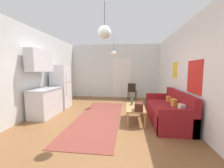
# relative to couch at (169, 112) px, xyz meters

# --- Properties ---
(ground_plane) EXTENTS (5.29, 8.27, 0.10)m
(ground_plane) POSITION_rel_couch_xyz_m (-1.91, -0.49, -0.34)
(ground_plane) COLOR brown
(wall_back) EXTENTS (4.89, 0.13, 2.86)m
(wall_back) POSITION_rel_couch_xyz_m (-1.90, 3.39, 1.13)
(wall_back) COLOR silver
(wall_back) RESTS_ON ground_plane
(wall_right) EXTENTS (0.12, 7.87, 2.86)m
(wall_right) POSITION_rel_couch_xyz_m (0.48, -0.49, 1.14)
(wall_right) COLOR white
(wall_right) RESTS_ON ground_plane
(wall_left) EXTENTS (0.12, 7.87, 2.86)m
(wall_left) POSITION_rel_couch_xyz_m (-4.30, -0.49, 1.14)
(wall_left) COLOR silver
(wall_left) RESTS_ON ground_plane
(area_rug) EXTENTS (1.34, 3.72, 0.01)m
(area_rug) POSITION_rel_couch_xyz_m (-2.11, 0.04, -0.28)
(area_rug) COLOR brown
(area_rug) RESTS_ON ground_plane
(couch) EXTENTS (0.88, 2.11, 0.89)m
(couch) POSITION_rel_couch_xyz_m (0.00, 0.00, 0.00)
(couch) COLOR maroon
(couch) RESTS_ON ground_plane
(coffee_table) EXTENTS (0.53, 1.03, 0.42)m
(coffee_table) POSITION_rel_couch_xyz_m (-0.97, -0.09, 0.08)
(coffee_table) COLOR #B27F4C
(coffee_table) RESTS_ON ground_plane
(bamboo_vase) EXTENTS (0.07, 0.07, 0.40)m
(bamboo_vase) POSITION_rel_couch_xyz_m (-1.08, 0.12, 0.23)
(bamboo_vase) COLOR #47704C
(bamboo_vase) RESTS_ON coffee_table
(handbag) EXTENTS (0.25, 0.34, 0.33)m
(handbag) POSITION_rel_couch_xyz_m (-0.90, -0.42, 0.24)
(handbag) COLOR #512319
(handbag) RESTS_ON coffee_table
(refrigerator) EXTENTS (0.62, 0.65, 1.69)m
(refrigerator) POSITION_rel_couch_xyz_m (-3.85, 1.05, 0.55)
(refrigerator) COLOR white
(refrigerator) RESTS_ON ground_plane
(kitchen_counter) EXTENTS (0.61, 1.17, 2.14)m
(kitchen_counter) POSITION_rel_couch_xyz_m (-3.91, 0.04, 0.53)
(kitchen_counter) COLOR silver
(kitchen_counter) RESTS_ON ground_plane
(accent_chair) EXTENTS (0.49, 0.48, 0.84)m
(accent_chair) POSITION_rel_couch_xyz_m (-0.99, 2.73, 0.19)
(accent_chair) COLOR black
(accent_chair) RESTS_ON ground_plane
(pendant_lamp_near) EXTENTS (0.26, 0.26, 0.72)m
(pendant_lamp_near) POSITION_rel_couch_xyz_m (-1.68, -1.25, 1.98)
(pendant_lamp_near) COLOR black
(pendant_lamp_far) EXTENTS (0.21, 0.21, 0.78)m
(pendant_lamp_far) POSITION_rel_couch_xyz_m (-1.80, 1.61, 1.89)
(pendant_lamp_far) COLOR black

